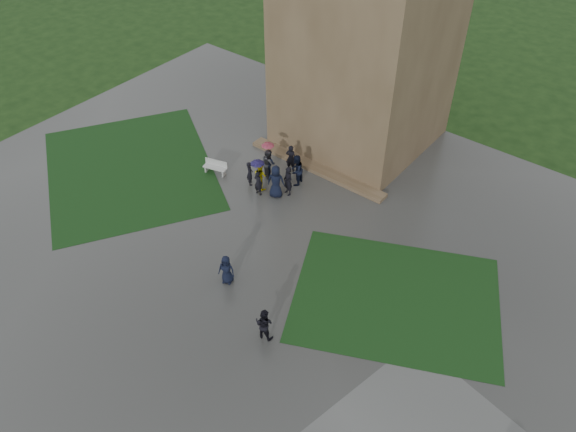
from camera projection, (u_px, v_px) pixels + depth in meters
The scene contains 9 objects.
ground at pixel (182, 277), 26.09m from camera, with size 120.00×120.00×0.00m, color black.
plaza at pixel (212, 253), 27.26m from camera, with size 34.00×34.00×0.02m, color #393836.
lawn_inset_left at pixel (130, 169), 32.39m from camera, with size 11.00×9.00×0.01m, color black.
lawn_inset_right at pixel (396, 299), 25.07m from camera, with size 9.00×7.00×0.01m, color black.
tower_plinth at pixel (316, 168), 32.26m from camera, with size 9.00×0.80×0.22m, color brown.
bench at pixel (215, 167), 31.85m from camera, with size 1.44×0.79×0.80m.
visitor_cluster at pixel (274, 171), 30.63m from camera, with size 2.88×3.42×2.22m.
pedestrian_mid at pixel (226, 270), 25.35m from camera, with size 0.76×0.52×1.55m, color black.
pedestrian_near at pixel (264, 324), 23.02m from camera, with size 0.78×0.45×1.61m, color black.
Camera 1 is at (14.86, -10.88, 19.33)m, focal length 35.00 mm.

